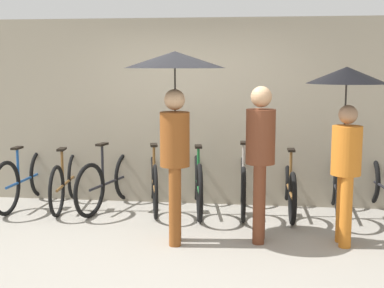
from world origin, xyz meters
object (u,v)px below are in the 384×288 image
Objects in this scene: pedestrian_center at (260,151)px; parked_bicycle_7 at (336,187)px; parked_bicycle_6 at (289,187)px; parked_bicycle_8 at (384,186)px; parked_bicycle_0 at (25,179)px; parked_bicycle_4 at (198,182)px; parked_bicycle_1 at (66,182)px; parked_bicycle_5 at (243,184)px; pedestrian_leading at (175,89)px; pedestrian_trailing at (346,111)px; parked_bicycle_2 at (110,181)px; parked_bicycle_3 at (154,182)px.

parked_bicycle_7 is at bearing 53.18° from pedestrian_center.
parked_bicycle_6 is 0.95× the size of parked_bicycle_8.
parked_bicycle_0 reaches higher than parked_bicycle_8.
parked_bicycle_4 reaches higher than parked_bicycle_0.
parked_bicycle_1 is 2.43m from parked_bicycle_5.
pedestrian_leading is at bearing 126.32° from parked_bicycle_7.
parked_bicycle_7 is 0.94× the size of parked_bicycle_8.
parked_bicycle_1 is 0.84× the size of pedestrian_trailing.
parked_bicycle_2 reaches higher than parked_bicycle_1.
parked_bicycle_3 is 0.97× the size of parked_bicycle_6.
parked_bicycle_1 is 4.25m from parked_bicycle_8.
parked_bicycle_5 is 0.61m from parked_bicycle_6.
parked_bicycle_2 is 0.80× the size of pedestrian_leading.
parked_bicycle_1 is at bearing 93.56° from parked_bicycle_7.
parked_bicycle_8 is at bearing -103.03° from parked_bicycle_3.
parked_bicycle_7 reaches higher than parked_bicycle_8.
parked_bicycle_2 reaches higher than parked_bicycle_6.
pedestrian_leading is at bearing 133.54° from parked_bicycle_6.
parked_bicycle_5 is 0.96× the size of parked_bicycle_7.
parked_bicycle_3 is at bearing 150.36° from pedestrian_trailing.
pedestrian_leading is (-0.71, -1.27, 1.32)m from parked_bicycle_5.
parked_bicycle_5 is 0.91× the size of parked_bicycle_8.
pedestrian_leading is at bearing -178.58° from pedestrian_trailing.
pedestrian_center is at bearing 142.80° from parked_bicycle_7.
pedestrian_center is 1.02m from pedestrian_trailing.
pedestrian_leading is (1.11, -1.27, 1.32)m from parked_bicycle_2.
parked_bicycle_3 is at bearing -92.47° from parked_bicycle_1.
parked_bicycle_6 is at bearing -86.73° from parked_bicycle_0.
parked_bicycle_8 is (3.64, 0.06, 0.02)m from parked_bicycle_2.
parked_bicycle_0 is 3.04m from parked_bicycle_5.
parked_bicycle_4 is (1.82, 0.05, 0.03)m from parked_bicycle_1.
parked_bicycle_5 reaches higher than parked_bicycle_4.
parked_bicycle_2 is 2.43m from parked_bicycle_6.
parked_bicycle_7 is at bearing 81.56° from pedestrian_trailing.
parked_bicycle_7 is (1.82, 0.00, -0.01)m from parked_bicycle_4.
pedestrian_leading is 1.09× the size of pedestrian_trailing.
parked_bicycle_1 reaches higher than parked_bicycle_3.
parked_bicycle_7 is 1.69m from pedestrian_center.
parked_bicycle_5 is (1.22, -0.03, -0.00)m from parked_bicycle_3.
pedestrian_leading is 1.22× the size of pedestrian_center.
parked_bicycle_1 is 0.61m from parked_bicycle_2.
parked_bicycle_5 is at bearing 103.29° from pedestrian_center.
parked_bicycle_8 is at bearing -90.81° from parked_bicycle_6.
parked_bicycle_4 is 1.08× the size of parked_bicycle_5.
parked_bicycle_1 is 3.04m from parked_bicycle_6.
parked_bicycle_0 is 2.43m from parked_bicycle_4.
pedestrian_center reaches higher than parked_bicycle_1.
parked_bicycle_2 is 0.92× the size of parked_bicycle_8.
parked_bicycle_0 is 0.99× the size of parked_bicycle_4.
parked_bicycle_6 is (3.04, 0.08, -0.01)m from parked_bicycle_1.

